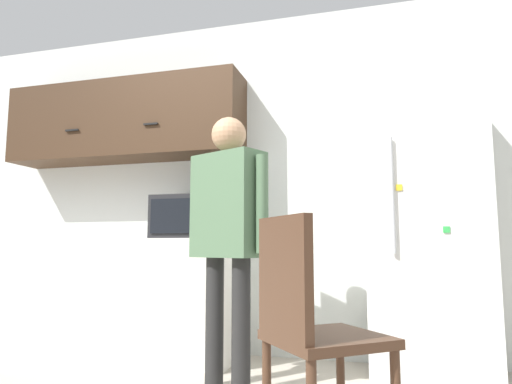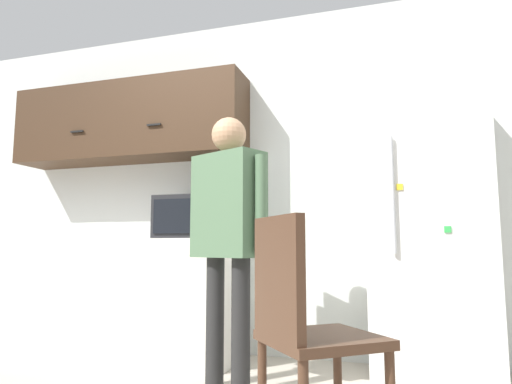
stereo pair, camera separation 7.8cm
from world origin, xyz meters
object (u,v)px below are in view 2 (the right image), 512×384
(person, at_px, (228,220))
(chair, at_px, (303,321))
(refrigerator, at_px, (426,224))
(microwave, at_px, (191,218))

(person, distance_m, chair, 1.03)
(refrigerator, relative_size, chair, 2.04)
(person, height_order, refrigerator, refrigerator)
(microwave, distance_m, chair, 1.76)
(person, distance_m, refrigerator, 1.26)
(chair, bearing_deg, microwave, 2.13)
(person, bearing_deg, microwave, 156.88)
(microwave, relative_size, chair, 0.50)
(person, bearing_deg, refrigerator, 48.11)
(microwave, xyz_separation_m, refrigerator, (1.67, -0.06, -0.07))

